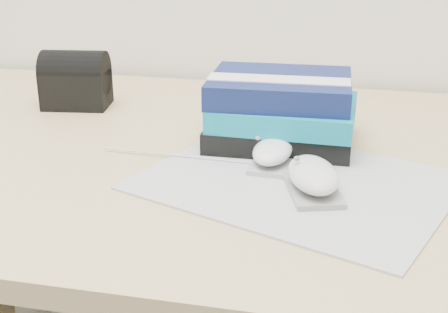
% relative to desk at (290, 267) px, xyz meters
% --- Properties ---
extents(desk, '(1.60, 0.80, 0.73)m').
position_rel_desk_xyz_m(desk, '(0.00, 0.00, 0.00)').
color(desk, tan).
rests_on(desk, ground).
extents(mousepad, '(0.47, 0.42, 0.00)m').
position_rel_desk_xyz_m(mousepad, '(0.02, -0.16, 0.24)').
color(mousepad, '#97999F').
rests_on(mousepad, desk).
extents(mouse_rear, '(0.06, 0.10, 0.04)m').
position_rel_desk_xyz_m(mouse_rear, '(-0.02, -0.11, 0.26)').
color(mouse_rear, '#ABABAD').
rests_on(mouse_rear, mousepad).
extents(mouse_front, '(0.09, 0.13, 0.05)m').
position_rel_desk_xyz_m(mouse_front, '(0.04, -0.19, 0.26)').
color(mouse_front, '#949496').
rests_on(mouse_front, mousepad).
extents(usb_cable, '(0.25, 0.02, 0.00)m').
position_rel_desk_xyz_m(usb_cable, '(-0.16, -0.11, 0.24)').
color(usb_cable, silver).
rests_on(usb_cable, mousepad).
extents(book_stack, '(0.23, 0.18, 0.11)m').
position_rel_desk_xyz_m(book_stack, '(-0.02, -0.01, 0.29)').
color(book_stack, black).
rests_on(book_stack, desk).
extents(pouch, '(0.13, 0.10, 0.11)m').
position_rel_desk_xyz_m(pouch, '(-0.42, 0.10, 0.29)').
color(pouch, black).
rests_on(pouch, desk).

